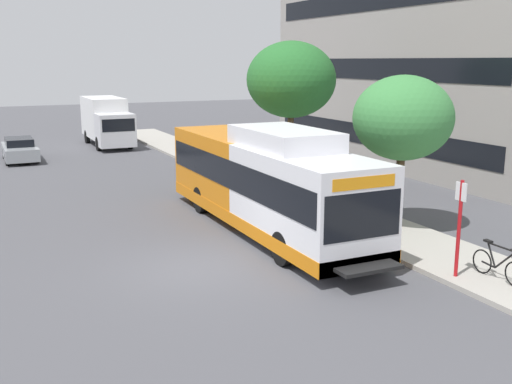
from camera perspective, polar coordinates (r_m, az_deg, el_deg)
ground_plane at (r=24.55m, az=-12.10°, el=-1.44°), size 120.00×120.00×0.00m
sidewalk_curb at (r=25.23m, az=4.63°, el=-0.67°), size 3.00×56.00×0.14m
transit_bus at (r=20.45m, az=0.82°, el=0.98°), size 2.58×12.25×3.65m
bus_stop_sign_pole at (r=16.53m, az=18.73°, el=-2.64°), size 0.10×0.36×2.60m
bicycle_parked at (r=16.93m, az=22.02°, el=-6.38°), size 0.52×1.76×1.02m
street_tree_near_stop at (r=20.78m, az=13.76°, el=6.80°), size 3.35×3.35×5.15m
street_tree_mid_block at (r=27.42m, az=3.36°, el=10.57°), size 4.01×4.01×6.47m
parked_car_far_lane at (r=37.77m, az=-21.50°, el=3.78°), size 1.80×4.50×1.33m
box_truck_background at (r=42.60m, az=-14.00°, el=6.61°), size 2.32×7.01×3.25m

